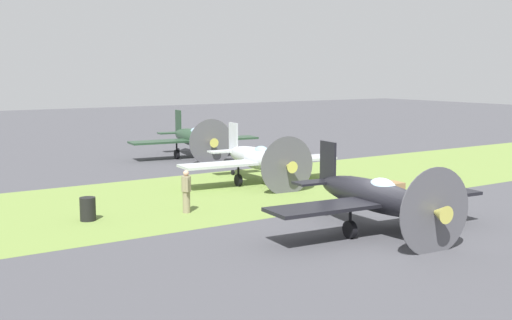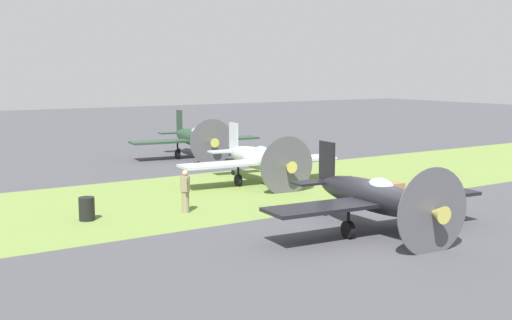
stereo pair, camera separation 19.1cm
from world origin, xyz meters
name	(u,v)px [view 2 (the right image)]	position (x,y,z in m)	size (l,w,h in m)	color
ground_plane	(370,234)	(0.00, 0.00, 0.00)	(160.00, 160.00, 0.00)	#424247
grass_verge	(232,191)	(0.00, -9.40, 0.00)	(120.00, 11.00, 0.01)	olive
airplane_lead	(373,196)	(-0.24, -0.13, 1.29)	(8.65, 6.85, 3.07)	black
airplane_wingman	(258,159)	(-2.27, -10.61, 1.26)	(8.47, 6.71, 3.01)	#B2B7BC
airplane_trail	(195,138)	(-4.18, -21.11, 1.29)	(8.72, 6.92, 3.09)	#233D28
ground_crew_chief	(185,190)	(3.90, -6.52, 0.91)	(0.38, 0.60, 1.73)	#847A5B
fuel_drum	(87,209)	(7.66, -7.38, 0.45)	(0.60, 0.60, 0.90)	black
supply_crate	(391,189)	(-5.47, -4.48, 0.32)	(0.90, 0.90, 0.64)	olive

